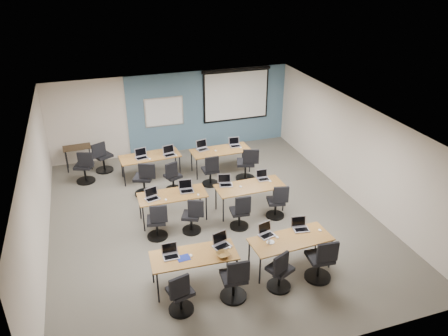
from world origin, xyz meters
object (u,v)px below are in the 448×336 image
object	(u,v)px
laptop_4	(152,196)
laptop_10	(202,147)
utility_table	(77,150)
laptop_6	(225,182)
training_table_back_left	(150,157)
laptop_0	(170,253)
task_chair_1	(235,282)
laptop_5	(186,188)
training_table_mid_left	(172,196)
laptop_1	(221,243)
projector_screen	(236,92)
training_table_back_right	(221,151)
task_chair_11	(247,167)
training_table_front_left	(194,257)
task_chair_5	(193,218)
task_chair_10	(211,173)
laptop_2	(266,232)
laptop_9	(169,153)
task_chair_2	(280,273)
spare_chair_a	(102,159)
training_table_mid_right	(250,187)
laptop_8	(141,156)
task_chair_8	(145,181)
laptop_11	(235,144)
task_chair_7	(277,204)
whiteboard	(164,112)
training_table_front_right	(291,241)
task_chair_3	(321,263)
task_chair_4	(157,224)
spare_chair_b	(85,169)
task_chair_0	(180,296)
task_chair_6	(240,214)
laptop_7	(263,177)
task_chair_9	(173,179)

from	to	relation	value
laptop_4	laptop_10	xyz separation A→B (m)	(1.98, 2.47, 0.00)
utility_table	laptop_6	bearing A→B (deg)	-48.68
training_table_back_left	laptop_6	world-z (taller)	laptop_6
laptop_0	training_table_back_left	bearing A→B (deg)	85.64
task_chair_1	laptop_5	world-z (taller)	task_chair_1
training_table_mid_left	laptop_0	distance (m)	2.45
laptop_1	laptop_6	world-z (taller)	laptop_1
projector_screen	training_table_back_right	size ratio (longest dim) A/B	1.33
laptop_4	task_chair_11	size ratio (longest dim) A/B	0.32
training_table_front_left	training_table_mid_left	size ratio (longest dim) A/B	1.02
training_table_mid_left	task_chair_5	xyz separation A→B (m)	(0.33, -0.71, -0.29)
laptop_0	task_chair_10	size ratio (longest dim) A/B	0.33
task_chair_5	task_chair_1	bearing A→B (deg)	-60.77
laptop_2	laptop_9	bearing A→B (deg)	89.10
task_chair_2	spare_chair_a	xyz separation A→B (m)	(-2.96, 6.55, 0.02)
training_table_mid_right	laptop_5	distance (m)	1.65
laptop_6	laptop_8	size ratio (longest dim) A/B	0.97
laptop_1	task_chair_8	distance (m)	3.99
laptop_11	utility_table	xyz separation A→B (m)	(-4.69, 1.41, -0.15)
task_chair_7	laptop_1	bearing A→B (deg)	-128.16
training_table_mid_right	laptop_9	world-z (taller)	laptop_9
training_table_back_left	task_chair_10	distance (m)	1.90
whiteboard	training_table_front_right	bearing A→B (deg)	-79.01
laptop_1	task_chair_11	distance (m)	4.34
training_table_back_right	task_chair_3	bearing A→B (deg)	-87.00
laptop_0	spare_chair_a	bearing A→B (deg)	99.73
projector_screen	task_chair_4	world-z (taller)	projector_screen
laptop_8	task_chair_10	bearing A→B (deg)	-39.01
laptop_0	task_chair_4	world-z (taller)	task_chair_4
laptop_2	laptop_10	bearing A→B (deg)	76.53
utility_table	whiteboard	bearing A→B (deg)	4.53
laptop_4	task_chair_4	size ratio (longest dim) A/B	0.34
laptop_1	laptop_5	world-z (taller)	same
training_table_front_left	laptop_5	xyz separation A→B (m)	(0.49, 2.60, 0.11)
training_table_mid_right	spare_chair_b	bearing A→B (deg)	143.13
whiteboard	task_chair_11	xyz separation A→B (m)	(1.88, -2.72, -1.01)
task_chair_2	laptop_11	distance (m)	5.69
whiteboard	laptop_8	bearing A→B (deg)	-121.44
task_chair_0	task_chair_8	bearing A→B (deg)	75.06
task_chair_6	spare_chair_b	world-z (taller)	spare_chair_b
laptop_5	utility_table	world-z (taller)	laptop_5
laptop_0	laptop_1	bearing A→B (deg)	1.05
laptop_7	task_chair_7	xyz separation A→B (m)	(0.07, -0.80, -0.40)
training_table_back_left	training_table_back_right	xyz separation A→B (m)	(2.12, -0.26, 0.00)
laptop_0	task_chair_7	xyz separation A→B (m)	(3.09, 1.65, -0.40)
laptop_9	projector_screen	bearing A→B (deg)	21.48
task_chair_2	utility_table	xyz separation A→B (m)	(-3.67, 6.99, 0.24)
training_table_front_right	task_chair_8	distance (m)	4.79
training_table_back_left	task_chair_9	bearing A→B (deg)	-69.58
training_table_front_left	spare_chair_a	xyz separation A→B (m)	(-1.38, 5.85, -0.26)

